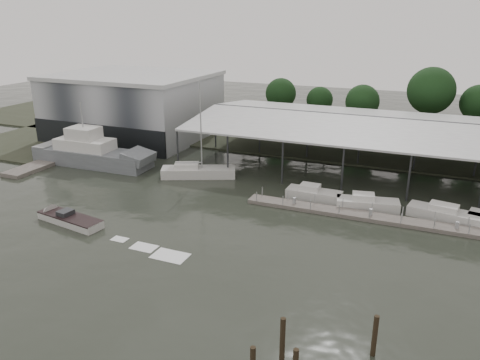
% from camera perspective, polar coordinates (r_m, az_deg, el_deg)
% --- Properties ---
extents(ground, '(200.00, 200.00, 0.00)m').
position_cam_1_polar(ground, '(44.29, -4.67, -6.71)').
color(ground, '#262B23').
rests_on(ground, ground).
extents(land_strip_far, '(140.00, 30.00, 0.30)m').
position_cam_1_polar(land_strip_far, '(81.68, 9.00, 5.47)').
color(land_strip_far, '#353A2B').
rests_on(land_strip_far, ground).
extents(land_strip_west, '(20.00, 40.00, 0.30)m').
position_cam_1_polar(land_strip_west, '(89.77, -18.82, 5.92)').
color(land_strip_west, '#353A2B').
rests_on(land_strip_west, ground).
extents(storage_warehouse, '(24.50, 20.50, 10.50)m').
position_cam_1_polar(storage_warehouse, '(81.33, -12.77, 8.91)').
color(storage_warehouse, '#A7ACB2').
rests_on(storage_warehouse, ground).
extents(covered_boat_shed, '(58.24, 24.00, 6.96)m').
position_cam_1_polar(covered_boat_shed, '(64.54, 20.96, 6.22)').
color(covered_boat_shed, silver).
rests_on(covered_boat_shed, ground).
extents(trawler_dock, '(3.00, 18.00, 0.50)m').
position_cam_1_polar(trawler_dock, '(71.78, -21.09, 2.57)').
color(trawler_dock, slate).
rests_on(trawler_dock, ground).
extents(floating_dock, '(28.00, 2.00, 1.40)m').
position_cam_1_polar(floating_dock, '(49.20, 16.73, -4.49)').
color(floating_dock, slate).
rests_on(floating_dock, ground).
extents(grey_trawler, '(17.59, 4.98, 8.84)m').
position_cam_1_polar(grey_trawler, '(67.25, -17.51, 3.08)').
color(grey_trawler, slate).
rests_on(grey_trawler, ground).
extents(white_sailboat, '(9.55, 6.18, 12.39)m').
position_cam_1_polar(white_sailboat, '(59.80, -5.24, 1.00)').
color(white_sailboat, silver).
rests_on(white_sailboat, ground).
extents(speedboat_underway, '(19.06, 4.89, 2.00)m').
position_cam_1_polar(speedboat_underway, '(49.80, -20.48, -4.39)').
color(speedboat_underway, silver).
rests_on(speedboat_underway, ground).
extents(moored_cruiser_0, '(6.13, 2.32, 1.70)m').
position_cam_1_polar(moored_cruiser_0, '(52.97, 8.94, -1.67)').
color(moored_cruiser_0, silver).
rests_on(moored_cruiser_0, ground).
extents(moored_cruiser_1, '(6.78, 3.42, 1.70)m').
position_cam_1_polar(moored_cruiser_1, '(51.52, 15.22, -2.76)').
color(moored_cruiser_1, silver).
rests_on(moored_cruiser_1, ground).
extents(moored_cruiser_2, '(7.98, 3.61, 1.70)m').
position_cam_1_polar(moored_cruiser_2, '(51.38, 23.96, -3.87)').
color(moored_cruiser_2, silver).
rests_on(moored_cruiser_2, ground).
extents(horizon_tree_line, '(71.94, 11.26, 11.59)m').
position_cam_1_polar(horizon_tree_line, '(84.36, 25.31, 8.47)').
color(horizon_tree_line, '#322316').
rests_on(horizon_tree_line, ground).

